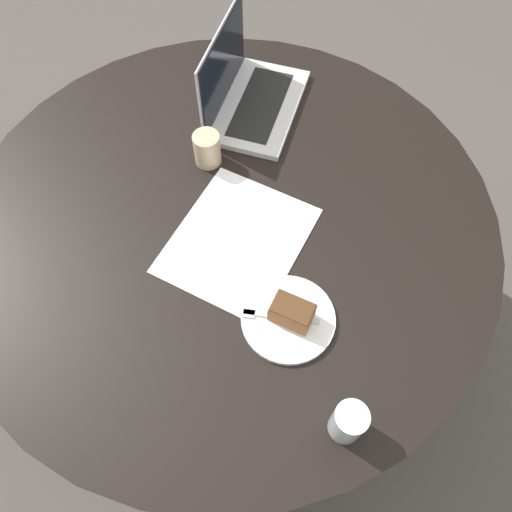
% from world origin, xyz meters
% --- Properties ---
extents(ground_plane, '(12.00, 12.00, 0.00)m').
position_xyz_m(ground_plane, '(0.00, 0.00, 0.00)').
color(ground_plane, '#4C4742').
extents(dining_table, '(1.35, 1.35, 0.72)m').
position_xyz_m(dining_table, '(0.00, 0.00, 0.62)').
color(dining_table, black).
rests_on(dining_table, ground_plane).
extents(paper_document, '(0.39, 0.34, 0.00)m').
position_xyz_m(paper_document, '(-0.05, -0.07, 0.72)').
color(paper_document, white).
rests_on(paper_document, dining_table).
extents(plate, '(0.21, 0.21, 0.01)m').
position_xyz_m(plate, '(-0.15, -0.28, 0.72)').
color(plate, white).
rests_on(plate, dining_table).
extents(cake_slice, '(0.07, 0.10, 0.05)m').
position_xyz_m(cake_slice, '(-0.15, -0.28, 0.75)').
color(cake_slice, brown).
rests_on(cake_slice, plate).
extents(fork, '(0.09, 0.16, 0.00)m').
position_xyz_m(fork, '(-0.17, -0.25, 0.73)').
color(fork, silver).
rests_on(fork, plate).
extents(coffee_glass, '(0.07, 0.07, 0.09)m').
position_xyz_m(coffee_glass, '(0.11, 0.15, 0.76)').
color(coffee_glass, '#C6AD89').
rests_on(coffee_glass, dining_table).
extents(water_glass, '(0.07, 0.07, 0.10)m').
position_xyz_m(water_glass, '(-0.28, -0.50, 0.77)').
color(water_glass, silver).
rests_on(water_glass, dining_table).
extents(laptop, '(0.39, 0.31, 0.24)m').
position_xyz_m(laptop, '(0.34, 0.17, 0.76)').
color(laptop, silver).
rests_on(laptop, dining_table).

